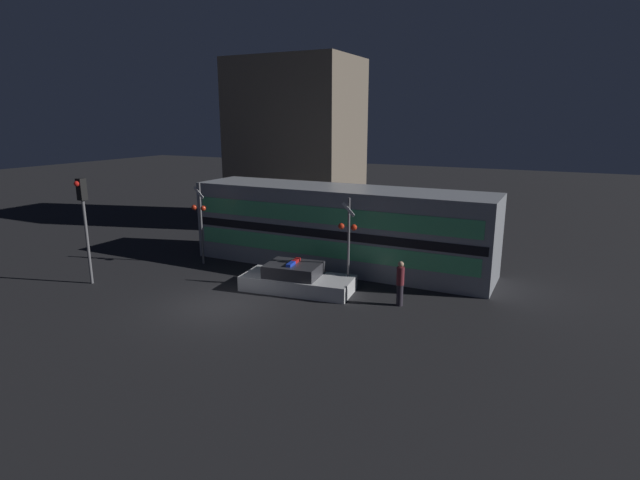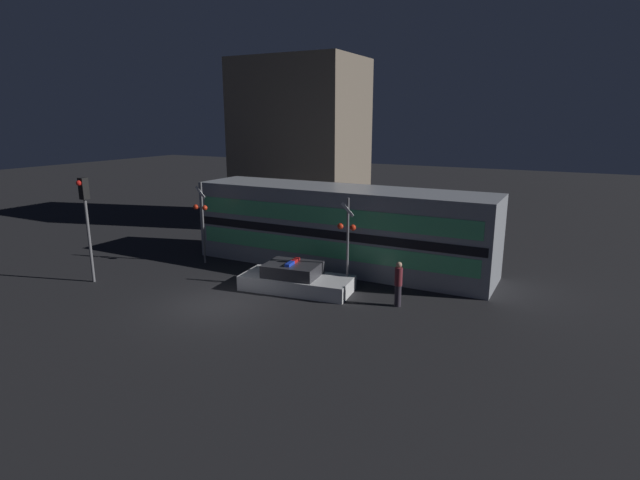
# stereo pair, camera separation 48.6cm
# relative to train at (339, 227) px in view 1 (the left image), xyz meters

# --- Properties ---
(ground_plane) EXTENTS (120.00, 120.00, 0.00)m
(ground_plane) POSITION_rel_train_xyz_m (-1.89, -6.81, -1.90)
(ground_plane) COLOR black
(train) EXTENTS (14.36, 3.18, 3.80)m
(train) POSITION_rel_train_xyz_m (0.00, 0.00, 0.00)
(train) COLOR #999EA5
(train) RESTS_ON ground_plane
(police_car) EXTENTS (4.76, 2.44, 1.24)m
(police_car) POSITION_rel_train_xyz_m (-0.12, -3.98, -1.44)
(police_car) COLOR silver
(police_car) RESTS_ON ground_plane
(pedestrian) EXTENTS (0.29, 0.29, 1.74)m
(pedestrian) POSITION_rel_train_xyz_m (4.22, -3.77, -1.00)
(pedestrian) COLOR #2D2833
(pedestrian) RESTS_ON ground_plane
(crossing_signal_near) EXTENTS (0.80, 0.30, 3.85)m
(crossing_signal_near) POSITION_rel_train_xyz_m (1.76, -3.04, 0.41)
(crossing_signal_near) COLOR slate
(crossing_signal_near) RESTS_ON ground_plane
(crossing_signal_far) EXTENTS (0.80, 0.30, 3.98)m
(crossing_signal_far) POSITION_rel_train_xyz_m (-6.10, -2.68, 0.48)
(crossing_signal_far) COLOR slate
(crossing_signal_far) RESTS_ON ground_plane
(traffic_light_corner) EXTENTS (0.30, 0.46, 4.52)m
(traffic_light_corner) POSITION_rel_train_xyz_m (-8.45, -7.17, 1.37)
(traffic_light_corner) COLOR slate
(traffic_light_corner) RESTS_ON ground_plane
(building_left) EXTENTS (7.96, 5.68, 10.70)m
(building_left) POSITION_rel_train_xyz_m (-7.02, 8.40, 3.45)
(building_left) COLOR #726656
(building_left) RESTS_ON ground_plane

